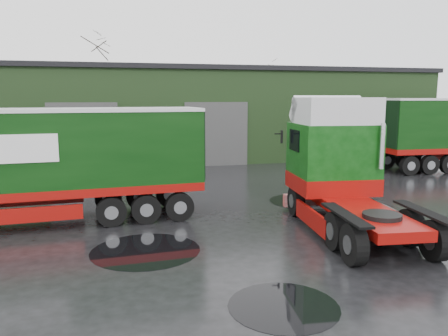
# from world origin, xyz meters

# --- Properties ---
(ground) EXTENTS (100.00, 100.00, 0.00)m
(ground) POSITION_xyz_m (0.00, 0.00, 0.00)
(ground) COLOR black
(warehouse) EXTENTS (32.40, 12.40, 6.30)m
(warehouse) POSITION_xyz_m (2.00, 20.00, 3.16)
(warehouse) COLOR black
(warehouse) RESTS_ON ground
(hero_tractor) EXTENTS (3.60, 7.22, 4.33)m
(hero_tractor) POSITION_xyz_m (3.09, -0.87, 2.17)
(hero_tractor) COLOR #0D410E
(hero_tractor) RESTS_ON ground
(trailer_left) EXTENTS (12.88, 3.40, 3.96)m
(trailer_left) POSITION_xyz_m (-7.50, 2.70, 1.98)
(trailer_left) COLOR silver
(trailer_left) RESTS_ON ground
(wash_bucket) EXTENTS (0.42, 0.42, 0.30)m
(wash_bucket) POSITION_xyz_m (6.50, 0.87, 0.15)
(wash_bucket) COLOR #0807A5
(wash_bucket) RESTS_ON ground
(tree_back_a) EXTENTS (4.40, 4.40, 9.50)m
(tree_back_a) POSITION_xyz_m (-6.00, 30.00, 4.75)
(tree_back_a) COLOR black
(tree_back_a) RESTS_ON ground
(tree_back_b) EXTENTS (4.40, 4.40, 7.50)m
(tree_back_b) POSITION_xyz_m (10.00, 30.00, 3.75)
(tree_back_b) COLOR black
(tree_back_b) RESTS_ON ground
(puddle_0) EXTENTS (2.32, 2.32, 0.01)m
(puddle_0) POSITION_xyz_m (-0.84, -4.88, 0.00)
(puddle_0) COLOR black
(puddle_0) RESTS_ON ground
(puddle_1) EXTENTS (2.86, 2.86, 0.01)m
(puddle_1) POSITION_xyz_m (3.40, 3.67, 0.00)
(puddle_1) COLOR black
(puddle_1) RESTS_ON ground
(puddle_4) EXTENTS (3.08, 3.08, 0.01)m
(puddle_4) POSITION_xyz_m (-3.40, -0.83, 0.00)
(puddle_4) COLOR black
(puddle_4) RESTS_ON ground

